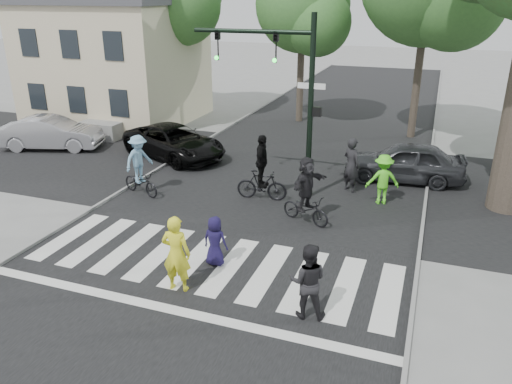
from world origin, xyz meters
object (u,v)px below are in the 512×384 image
at_px(pedestrian_woman, 176,254).
at_px(pedestrian_adult, 308,281).
at_px(cyclist_left, 140,169).
at_px(car_grey, 405,162).
at_px(traffic_signal, 286,81).
at_px(cyclist_mid, 262,174).
at_px(cyclist_right, 306,194).
at_px(car_suv, 174,142).
at_px(pedestrian_child, 215,241).
at_px(car_silver, 51,133).

relative_size(pedestrian_woman, pedestrian_adult, 1.10).
height_order(pedestrian_woman, cyclist_left, cyclist_left).
relative_size(cyclist_left, car_grey, 0.49).
height_order(traffic_signal, cyclist_left, traffic_signal).
bearing_deg(traffic_signal, car_grey, 36.83).
xyz_separation_m(cyclist_mid, cyclist_right, (1.86, -1.26, 0.00)).
distance_m(pedestrian_woman, car_suv, 10.38).
relative_size(cyclist_left, cyclist_mid, 0.94).
xyz_separation_m(traffic_signal, car_grey, (3.79, 2.84, -3.17)).
bearing_deg(cyclist_mid, car_suv, 147.88).
height_order(cyclist_right, car_grey, cyclist_right).
relative_size(pedestrian_woman, pedestrian_child, 1.42).
distance_m(traffic_signal, cyclist_right, 3.79).
bearing_deg(cyclist_mid, pedestrian_child, -85.77).
relative_size(pedestrian_child, cyclist_left, 0.63).
bearing_deg(cyclist_mid, car_grey, 39.02).
relative_size(pedestrian_woman, cyclist_right, 0.91).
height_order(cyclist_mid, car_suv, cyclist_mid).
bearing_deg(pedestrian_adult, pedestrian_woman, -10.72).
bearing_deg(traffic_signal, pedestrian_woman, -94.98).
bearing_deg(car_silver, cyclist_left, -134.61).
bearing_deg(pedestrian_adult, cyclist_right, -86.26).
distance_m(cyclist_left, car_grey, 9.58).
height_order(traffic_signal, cyclist_mid, traffic_signal).
bearing_deg(traffic_signal, cyclist_left, -160.19).
relative_size(car_suv, car_silver, 1.11).
xyz_separation_m(traffic_signal, cyclist_left, (-4.65, -1.67, -2.99)).
height_order(car_suv, car_grey, car_grey).
relative_size(cyclist_right, car_silver, 0.47).
distance_m(cyclist_right, car_suv, 8.21).
xyz_separation_m(cyclist_mid, car_silver, (-10.81, 2.41, -0.20)).
relative_size(pedestrian_adult, cyclist_right, 0.83).
xyz_separation_m(pedestrian_adult, cyclist_mid, (-3.09, 5.88, 0.06)).
bearing_deg(car_suv, pedestrian_adult, -115.05).
xyz_separation_m(pedestrian_child, cyclist_left, (-4.42, 3.55, 0.25)).
xyz_separation_m(cyclist_mid, car_suv, (-5.04, 3.17, -0.24)).
bearing_deg(pedestrian_adult, cyclist_mid, -73.46).
bearing_deg(traffic_signal, car_suv, 156.15).
bearing_deg(cyclist_mid, car_silver, 167.45).
bearing_deg(cyclist_left, pedestrian_child, -38.75).
distance_m(pedestrian_child, cyclist_right, 3.62).
bearing_deg(car_silver, pedestrian_child, -139.75).
height_order(cyclist_left, cyclist_mid, cyclist_mid).
distance_m(cyclist_mid, car_grey, 5.61).
distance_m(car_suv, car_grey, 9.41).
height_order(pedestrian_child, pedestrian_adult, pedestrian_adult).
xyz_separation_m(pedestrian_adult, cyclist_left, (-7.18, 4.89, 0.06)).
relative_size(pedestrian_adult, car_suv, 0.35).
distance_m(pedestrian_child, car_silver, 13.13).
bearing_deg(pedestrian_child, car_grey, -115.06).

